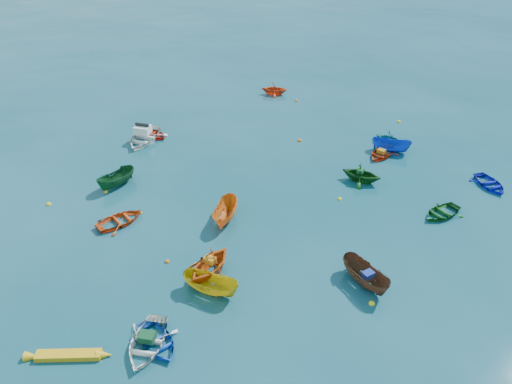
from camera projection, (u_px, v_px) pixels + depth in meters
name	position (u px, v px, depth m)	size (l,w,h in m)	color
ground	(287.00, 239.00, 29.99)	(160.00, 160.00, 0.00)	#0A3E4A
dinghy_blue_sw	(157.00, 344.00, 23.33)	(2.04, 2.85, 0.59)	#0E3FB2
dinghy_white_near	(147.00, 346.00, 23.24)	(2.36, 3.30, 0.68)	white
sampan_brown_mid	(364.00, 284.00, 26.76)	(1.27, 3.36, 1.30)	#4F2F1C
dinghy_blue_se	(489.00, 186.00, 35.03)	(2.05, 2.86, 0.59)	#0D17AC
dinghy_orange_w	(210.00, 274.00, 27.39)	(2.79, 3.24, 1.70)	#D05513
sampan_yellow_mid	(212.00, 292.00, 26.22)	(1.21, 3.21, 1.24)	gold
dinghy_green_e	(441.00, 215.00, 32.11)	(2.05, 2.87, 0.60)	#14561C
dinghy_cyan_se	(389.00, 144.00, 40.39)	(2.04, 2.37, 1.25)	#16758D
dinghy_red_nw	(121.00, 223.00, 31.40)	(2.17, 3.03, 0.63)	#CC4211
sampan_orange_n	(226.00, 220.00, 31.64)	(1.24, 3.30, 1.27)	orange
dinghy_green_n	(360.00, 181.00, 35.59)	(2.37, 2.75, 1.45)	#104815
dinghy_red_ne	(381.00, 156.00, 38.78)	(2.03, 2.84, 0.59)	#B8310F
sampan_blue_far	(390.00, 151.00, 39.43)	(1.15, 3.04, 1.18)	#0F3FC0
dinghy_red_far	(153.00, 136.00, 41.62)	(1.97, 2.75, 0.57)	red
dinghy_orange_far	(274.00, 94.00, 49.46)	(2.18, 2.52, 1.33)	red
sampan_green_far	(118.00, 186.00, 35.09)	(1.17, 3.10, 1.20)	#104520
kayak_yellow	(69.00, 357.00, 22.72)	(0.53, 3.66, 0.36)	gold
motorboat_white	(144.00, 141.00, 40.92)	(3.00, 4.20, 1.47)	white
tarp_green_a	(147.00, 337.00, 23.04)	(0.75, 0.57, 0.36)	#104222
tarp_blue_a	(368.00, 274.00, 26.22)	(0.60, 0.45, 0.29)	navy
tarp_orange_a	(210.00, 260.00, 26.89)	(0.61, 0.46, 0.30)	#C46E14
tarp_green_b	(360.00, 171.00, 35.16)	(0.57, 0.43, 0.28)	#134F25
tarp_orange_b	(381.00, 151.00, 38.48)	(0.59, 0.45, 0.29)	#B76D12
buoy_or_a	(167.00, 262.00, 28.25)	(0.29, 0.29, 0.29)	#D0600B
buoy_ye_a	(372.00, 304.00, 25.52)	(0.32, 0.32, 0.32)	yellow
buoy_or_b	(367.00, 278.00, 27.17)	(0.38, 0.38, 0.38)	orange
buoy_ye_b	(106.00, 192.00, 34.39)	(0.30, 0.30, 0.30)	yellow
buoy_or_c	(140.00, 213.00, 32.29)	(0.30, 0.30, 0.30)	orange
buoy_ye_c	(340.00, 199.00, 33.63)	(0.30, 0.30, 0.30)	yellow
buoy_or_d	(300.00, 141.00, 40.90)	(0.37, 0.37, 0.37)	orange
buoy_ye_d	(49.00, 205.00, 33.09)	(0.35, 0.35, 0.35)	yellow
buoy_or_e	(297.00, 101.00, 47.96)	(0.33, 0.33, 0.33)	orange
buoy_ye_e	(399.00, 122.00, 43.97)	(0.34, 0.34, 0.34)	yellow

